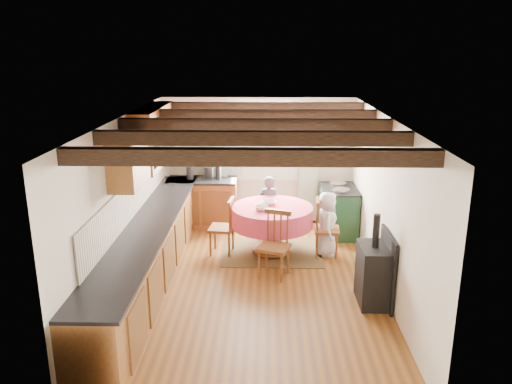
{
  "coord_description": "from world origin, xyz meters",
  "views": [
    {
      "loc": [
        0.16,
        -6.65,
        3.32
      ],
      "look_at": [
        0.0,
        0.8,
        1.15
      ],
      "focal_mm": 35.42,
      "sensor_mm": 36.0,
      "label": 1
    }
  ],
  "objects_px": {
    "dining_table": "(272,230)",
    "cup": "(265,205)",
    "aga_range": "(338,211)",
    "cast_iron_stove": "(374,259)",
    "chair_left": "(222,226)",
    "chair_right": "(327,228)",
    "chair_near": "(274,245)",
    "child_right": "(327,224)",
    "child_far": "(268,207)"
  },
  "relations": [
    {
      "from": "cup",
      "to": "chair_right",
      "type": "bearing_deg",
      "value": -0.71
    },
    {
      "from": "chair_left",
      "to": "child_far",
      "type": "xyz_separation_m",
      "value": [
        0.77,
        0.78,
        0.09
      ]
    },
    {
      "from": "dining_table",
      "to": "chair_near",
      "type": "height_order",
      "value": "chair_near"
    },
    {
      "from": "cast_iron_stove",
      "to": "child_far",
      "type": "distance_m",
      "value": 2.78
    },
    {
      "from": "chair_right",
      "to": "child_far",
      "type": "xyz_separation_m",
      "value": [
        -0.95,
        0.84,
        0.08
      ]
    },
    {
      "from": "chair_right",
      "to": "aga_range",
      "type": "height_order",
      "value": "chair_right"
    },
    {
      "from": "chair_near",
      "to": "cast_iron_stove",
      "type": "relative_size",
      "value": 0.8
    },
    {
      "from": "chair_left",
      "to": "cast_iron_stove",
      "type": "relative_size",
      "value": 0.76
    },
    {
      "from": "dining_table",
      "to": "chair_right",
      "type": "height_order",
      "value": "chair_right"
    },
    {
      "from": "aga_range",
      "to": "cast_iron_stove",
      "type": "xyz_separation_m",
      "value": [
        0.11,
        -2.58,
        0.18
      ]
    },
    {
      "from": "dining_table",
      "to": "cast_iron_stove",
      "type": "xyz_separation_m",
      "value": [
        1.32,
        -1.66,
        0.22
      ]
    },
    {
      "from": "dining_table",
      "to": "aga_range",
      "type": "xyz_separation_m",
      "value": [
        1.21,
        0.91,
        0.04
      ]
    },
    {
      "from": "chair_near",
      "to": "chair_right",
      "type": "xyz_separation_m",
      "value": [
        0.87,
        0.8,
        -0.02
      ]
    },
    {
      "from": "dining_table",
      "to": "cup",
      "type": "xyz_separation_m",
      "value": [
        -0.11,
        -0.08,
        0.45
      ]
    },
    {
      "from": "cast_iron_stove",
      "to": "child_right",
      "type": "xyz_separation_m",
      "value": [
        -0.44,
        1.6,
        -0.09
      ]
    },
    {
      "from": "dining_table",
      "to": "aga_range",
      "type": "distance_m",
      "value": 1.52
    },
    {
      "from": "chair_left",
      "to": "chair_right",
      "type": "xyz_separation_m",
      "value": [
        1.72,
        -0.06,
        0.01
      ]
    },
    {
      "from": "child_right",
      "to": "cup",
      "type": "relative_size",
      "value": 10.42
    },
    {
      "from": "dining_table",
      "to": "child_far",
      "type": "height_order",
      "value": "child_far"
    },
    {
      "from": "chair_near",
      "to": "dining_table",
      "type": "bearing_deg",
      "value": 110.57
    },
    {
      "from": "chair_near",
      "to": "child_right",
      "type": "relative_size",
      "value": 0.93
    },
    {
      "from": "cast_iron_stove",
      "to": "chair_near",
      "type": "bearing_deg",
      "value": 149.53
    },
    {
      "from": "child_far",
      "to": "chair_near",
      "type": "bearing_deg",
      "value": 92.5
    },
    {
      "from": "chair_near",
      "to": "cast_iron_stove",
      "type": "height_order",
      "value": "cast_iron_stove"
    },
    {
      "from": "child_right",
      "to": "cup",
      "type": "distance_m",
      "value": 1.05
    },
    {
      "from": "chair_left",
      "to": "aga_range",
      "type": "distance_m",
      "value": 2.25
    },
    {
      "from": "chair_near",
      "to": "cup",
      "type": "relative_size",
      "value": 9.67
    },
    {
      "from": "chair_left",
      "to": "dining_table",
      "type": "bearing_deg",
      "value": 99.58
    },
    {
      "from": "chair_left",
      "to": "aga_range",
      "type": "height_order",
      "value": "chair_left"
    },
    {
      "from": "chair_left",
      "to": "child_far",
      "type": "relative_size",
      "value": 0.84
    },
    {
      "from": "chair_right",
      "to": "aga_range",
      "type": "distance_m",
      "value": 1.06
    },
    {
      "from": "aga_range",
      "to": "cup",
      "type": "bearing_deg",
      "value": -143.19
    },
    {
      "from": "chair_right",
      "to": "child_right",
      "type": "distance_m",
      "value": 0.06
    },
    {
      "from": "chair_right",
      "to": "cast_iron_stove",
      "type": "bearing_deg",
      "value": -160.24
    },
    {
      "from": "dining_table",
      "to": "chair_near",
      "type": "relative_size",
      "value": 1.33
    },
    {
      "from": "chair_left",
      "to": "child_far",
      "type": "distance_m",
      "value": 1.1
    },
    {
      "from": "dining_table",
      "to": "child_right",
      "type": "xyz_separation_m",
      "value": [
        0.89,
        -0.07,
        0.14
      ]
    },
    {
      "from": "chair_right",
      "to": "child_far",
      "type": "distance_m",
      "value": 1.27
    },
    {
      "from": "dining_table",
      "to": "chair_right",
      "type": "relative_size",
      "value": 1.39
    },
    {
      "from": "dining_table",
      "to": "chair_left",
      "type": "bearing_deg",
      "value": -177.63
    },
    {
      "from": "child_far",
      "to": "cup",
      "type": "height_order",
      "value": "child_far"
    },
    {
      "from": "child_far",
      "to": "cup",
      "type": "xyz_separation_m",
      "value": [
        -0.05,
        -0.83,
        0.29
      ]
    },
    {
      "from": "chair_right",
      "to": "cast_iron_stove",
      "type": "xyz_separation_m",
      "value": [
        0.43,
        -1.57,
        0.14
      ]
    },
    {
      "from": "chair_left",
      "to": "cast_iron_stove",
      "type": "distance_m",
      "value": 2.7
    },
    {
      "from": "chair_right",
      "to": "cup",
      "type": "distance_m",
      "value": 1.07
    },
    {
      "from": "chair_near",
      "to": "child_right",
      "type": "height_order",
      "value": "child_right"
    },
    {
      "from": "chair_right",
      "to": "dining_table",
      "type": "bearing_deg",
      "value": 88.47
    },
    {
      "from": "cast_iron_stove",
      "to": "cup",
      "type": "relative_size",
      "value": 12.08
    },
    {
      "from": "aga_range",
      "to": "dining_table",
      "type": "bearing_deg",
      "value": -143.07
    },
    {
      "from": "dining_table",
      "to": "aga_range",
      "type": "bearing_deg",
      "value": 36.93
    }
  ]
}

